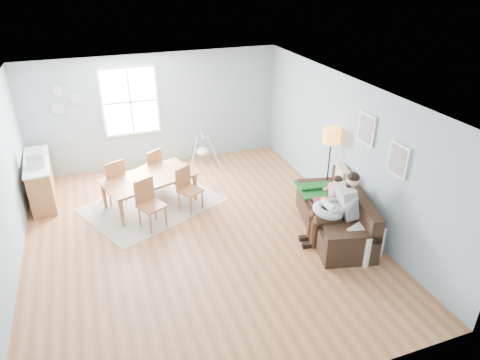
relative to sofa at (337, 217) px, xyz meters
name	(u,v)px	position (x,y,z in m)	size (l,w,h in m)	color
room	(190,111)	(-2.51, 0.71, 2.11)	(8.40, 9.40, 3.90)	#955834
window	(130,101)	(-3.11, 4.18, 1.34)	(1.32, 0.08, 1.62)	white
pictures	(381,144)	(0.46, -0.34, 1.54)	(0.05, 1.34, 0.74)	white
wall_plates	(64,100)	(-4.51, 4.18, 1.52)	(0.67, 0.02, 0.66)	#A0B5C1
sofa	(337,217)	(0.00, 0.00, 0.00)	(1.40, 2.30, 0.87)	black
green_throw	(323,188)	(0.09, 0.71, 0.24)	(0.98, 0.78, 0.04)	#166126
beige_pillow	(342,180)	(0.35, 0.49, 0.49)	(0.15, 0.52, 0.52)	#BBAA8F
father	(338,206)	(-0.20, -0.27, 0.43)	(1.01, 0.56, 1.38)	gray
nursing_pillow	(328,210)	(-0.36, -0.23, 0.37)	(0.55, 0.55, 0.15)	#A3BBCC
infant	(328,205)	(-0.36, -0.19, 0.45)	(0.15, 0.39, 0.14)	silver
toddler	(332,192)	(-0.03, 0.22, 0.42)	(0.55, 0.32, 0.83)	silver
floor_lamp	(331,142)	(0.29, 0.92, 1.11)	(0.34, 0.34, 1.71)	black
storage_cube	(364,243)	(0.03, -0.83, -0.03)	(0.63, 0.60, 0.56)	white
rug	(153,205)	(-3.09, 2.16, -0.30)	(2.56, 1.94, 0.01)	#9A948D
dining_table	(151,191)	(-3.09, 2.16, 0.01)	(1.83, 1.02, 0.64)	brown
chair_sw	(149,200)	(-3.24, 1.39, 0.24)	(0.58, 0.58, 0.97)	brown
chair_se	(187,186)	(-2.41, 1.77, 0.20)	(0.56, 0.56, 0.91)	brown
chair_nw	(114,179)	(-3.77, 2.53, 0.25)	(0.57, 0.57, 0.97)	brown
chair_ne	(152,166)	(-2.93, 2.93, 0.21)	(0.57, 0.57, 0.92)	brown
counter	(41,180)	(-5.21, 3.16, 0.16)	(0.58, 1.68, 0.93)	brown
monitor	(35,159)	(-5.18, 2.85, 0.77)	(0.34, 0.32, 0.30)	silver
baby_swing	(203,151)	(-1.55, 3.74, 0.05)	(0.86, 0.88, 0.79)	silver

